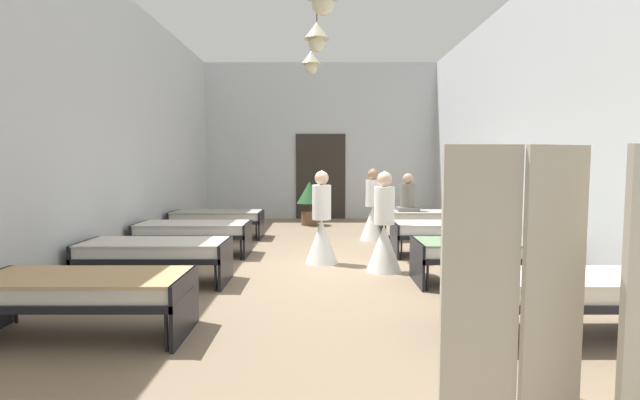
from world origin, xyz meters
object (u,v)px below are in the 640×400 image
at_px(bed_left_row_0, 82,290).
at_px(bed_right_row_2, 447,230).
at_px(bed_right_row_1, 486,251).
at_px(nurse_far_aisle, 383,236).
at_px(patient_seated_primary, 407,197).
at_px(bed_right_row_0, 559,289).
at_px(bed_left_row_3, 216,217).
at_px(bed_right_row_3, 423,217).
at_px(bed_left_row_2, 192,230).
at_px(bed_left_row_1, 154,251).
at_px(nurse_near_aisle, 371,215).
at_px(nurse_mid_aisle, 320,230).
at_px(potted_plant, 308,198).

xyz_separation_m(bed_left_row_0, bed_right_row_2, (4.39, 3.80, 0.00)).
xyz_separation_m(bed_right_row_1, nurse_far_aisle, (-1.27, 0.72, 0.09)).
distance_m(bed_right_row_2, patient_seated_primary, 2.02).
xyz_separation_m(bed_right_row_0, bed_left_row_3, (-4.39, 5.70, 0.00)).
height_order(bed_right_row_0, bed_right_row_2, same).
bearing_deg(bed_right_row_3, bed_left_row_2, -156.59).
distance_m(bed_left_row_0, bed_right_row_1, 4.78).
height_order(bed_left_row_3, bed_right_row_3, same).
distance_m(bed_left_row_1, bed_left_row_2, 1.90).
xyz_separation_m(nurse_near_aisle, patient_seated_primary, (0.78, 0.30, 0.34)).
bearing_deg(bed_left_row_1, nurse_far_aisle, 12.96).
xyz_separation_m(bed_right_row_3, nurse_far_aisle, (-1.27, -3.08, 0.09)).
relative_size(bed_right_row_3, nurse_far_aisle, 1.28).
distance_m(nurse_mid_aisle, nurse_far_aisle, 1.08).
relative_size(bed_left_row_0, nurse_mid_aisle, 1.28).
height_order(nurse_near_aisle, nurse_mid_aisle, same).
xyz_separation_m(bed_right_row_0, potted_plant, (-2.48, 7.77, 0.25)).
distance_m(bed_right_row_1, nurse_mid_aisle, 2.54).
bearing_deg(bed_left_row_3, bed_right_row_1, -40.89).
relative_size(bed_left_row_3, nurse_mid_aisle, 1.28).
distance_m(bed_right_row_2, nurse_near_aisle, 2.00).
distance_m(bed_left_row_1, nurse_far_aisle, 3.20).
relative_size(nurse_near_aisle, potted_plant, 1.33).
xyz_separation_m(bed_left_row_0, bed_right_row_0, (4.39, 0.00, 0.00)).
distance_m(nurse_near_aisle, patient_seated_primary, 0.90).
bearing_deg(potted_plant, nurse_mid_aisle, -86.34).
distance_m(nurse_mid_aisle, potted_plant, 4.59).
xyz_separation_m(nurse_mid_aisle, patient_seated_primary, (1.84, 2.56, 0.34)).
bearing_deg(patient_seated_primary, bed_left_row_0, -125.11).
bearing_deg(bed_left_row_1, nurse_mid_aisle, 30.36).
xyz_separation_m(nurse_near_aisle, nurse_far_aisle, (-0.15, -2.83, 0.00)).
relative_size(bed_left_row_1, nurse_near_aisle, 1.28).
xyz_separation_m(bed_left_row_0, bed_right_row_3, (4.39, 5.70, 0.00)).
xyz_separation_m(bed_left_row_1, nurse_far_aisle, (3.12, 0.72, 0.09)).
xyz_separation_m(bed_right_row_0, bed_left_row_2, (-4.39, 3.80, 0.00)).
bearing_deg(nurse_far_aisle, bed_right_row_0, -142.44).
bearing_deg(potted_plant, nurse_far_aisle, -76.80).
xyz_separation_m(bed_right_row_3, patient_seated_primary, (-0.35, 0.05, 0.43)).
distance_m(nurse_near_aisle, potted_plant, 2.69).
xyz_separation_m(patient_seated_primary, potted_plant, (-2.13, 2.02, -0.18)).
relative_size(bed_right_row_0, bed_left_row_2, 1.00).
relative_size(bed_right_row_1, bed_left_row_2, 1.00).
relative_size(bed_left_row_3, nurse_near_aisle, 1.28).
relative_size(bed_left_row_3, potted_plant, 1.70).
xyz_separation_m(bed_left_row_2, nurse_near_aisle, (3.26, 1.65, 0.09)).
relative_size(bed_left_row_0, bed_left_row_3, 1.00).
bearing_deg(bed_right_row_2, nurse_mid_aisle, -164.40).
distance_m(bed_left_row_3, potted_plant, 2.83).
height_order(bed_right_row_1, nurse_mid_aisle, nurse_mid_aisle).
bearing_deg(nurse_mid_aisle, bed_left_row_2, 0.04).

